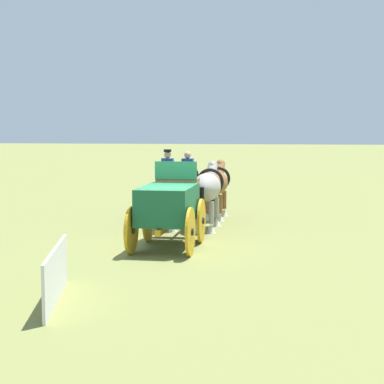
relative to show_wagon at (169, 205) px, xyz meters
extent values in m
plane|color=olive|center=(-0.16, 0.00, -1.26)|extent=(220.00, 220.00, 0.00)
cube|color=#195B38|center=(-0.16, 0.00, 0.04)|extent=(2.62, 1.51, 1.05)
cube|color=brown|center=(1.38, -0.03, 0.61)|extent=(0.58, 1.33, 0.12)
cube|color=#195B38|center=(1.78, -0.03, -0.13)|extent=(0.26, 1.18, 0.60)
cube|color=#195B38|center=(1.08, -0.02, 0.94)|extent=(0.09, 1.32, 0.55)
cube|color=gold|center=(-0.16, 0.00, -0.58)|extent=(2.85, 0.21, 0.16)
cylinder|color=gold|center=(0.89, 0.82, -0.58)|extent=(1.35, 0.11, 1.35)
cylinder|color=black|center=(0.89, 0.82, -0.58)|extent=(0.20, 0.18, 0.20)
cylinder|color=gold|center=(0.86, -0.85, -0.58)|extent=(1.35, 0.11, 1.35)
cylinder|color=black|center=(0.86, -0.85, -0.58)|extent=(0.20, 0.18, 0.20)
cylinder|color=gold|center=(-1.18, 0.85, -0.58)|extent=(1.35, 0.11, 1.35)
cylinder|color=black|center=(-1.18, 0.85, -0.58)|extent=(0.20, 0.18, 0.20)
cylinder|color=gold|center=(-1.21, -0.81, -0.58)|extent=(1.35, 0.11, 1.35)
cylinder|color=black|center=(-1.21, -0.81, -0.58)|extent=(0.20, 0.18, 0.20)
cylinder|color=brown|center=(2.43, -0.05, -0.53)|extent=(2.60, 0.15, 0.10)
cube|color=#BCB293|center=(1.51, 0.29, 0.75)|extent=(0.41, 0.33, 0.16)
cube|color=#334C99|center=(1.39, 0.30, 1.02)|extent=(0.25, 0.36, 0.55)
sphere|color=tan|center=(1.39, 0.30, 1.41)|extent=(0.22, 0.22, 0.22)
cylinder|color=black|center=(1.39, 0.30, 1.54)|extent=(0.24, 0.24, 0.08)
cube|color=slate|center=(1.49, -0.35, 0.75)|extent=(0.41, 0.33, 0.16)
cube|color=#334C99|center=(1.37, -0.35, 1.02)|extent=(0.25, 0.36, 0.55)
sphere|color=tan|center=(1.37, -0.35, 1.41)|extent=(0.22, 0.22, 0.22)
ellipsoid|color=#331E14|center=(3.34, 0.59, 0.15)|extent=(2.02, 0.91, 0.87)
cylinder|color=#331E14|center=(4.05, 0.81, -0.59)|extent=(0.18, 0.18, 0.72)
cone|color=silver|center=(4.05, 0.81, -1.10)|extent=(0.30, 0.30, 0.31)
cylinder|color=#331E14|center=(4.04, 0.33, -0.59)|extent=(0.18, 0.18, 0.72)
cone|color=silver|center=(4.04, 0.33, -1.10)|extent=(0.30, 0.30, 0.31)
cylinder|color=#331E14|center=(2.65, 0.84, -0.59)|extent=(0.18, 0.18, 0.72)
cone|color=silver|center=(2.65, 0.84, -1.10)|extent=(0.30, 0.30, 0.31)
cylinder|color=#331E14|center=(2.64, 0.36, -0.59)|extent=(0.18, 0.18, 0.72)
cone|color=silver|center=(2.64, 0.36, -1.10)|extent=(0.30, 0.30, 0.31)
cylinder|color=#331E14|center=(4.61, 0.56, 0.53)|extent=(0.95, 0.38, 0.81)
ellipsoid|color=#331E14|center=(4.98, 0.55, 0.79)|extent=(0.60, 0.27, 0.32)
cube|color=silver|center=(5.26, 0.55, 0.79)|extent=(0.06, 0.10, 0.24)
torus|color=black|center=(4.24, 0.57, 0.25)|extent=(0.14, 0.90, 0.90)
cylinder|color=black|center=(2.29, 0.61, -0.15)|extent=(0.14, 0.14, 0.80)
ellipsoid|color=#9E998E|center=(3.32, -0.71, 0.21)|extent=(2.10, 1.00, 0.96)
cylinder|color=#9E998E|center=(4.05, -0.46, -0.57)|extent=(0.18, 0.18, 0.74)
cone|color=silver|center=(4.05, -0.46, -1.10)|extent=(0.30, 0.30, 0.32)
cylinder|color=#9E998E|center=(4.04, -0.99, -0.57)|extent=(0.18, 0.18, 0.74)
cone|color=silver|center=(4.04, -0.99, -1.10)|extent=(0.30, 0.30, 0.32)
cylinder|color=#9E998E|center=(2.59, -0.43, -0.57)|extent=(0.18, 0.18, 0.74)
cone|color=silver|center=(2.59, -0.43, -1.10)|extent=(0.30, 0.30, 0.32)
cylinder|color=#9E998E|center=(2.58, -0.96, -0.57)|extent=(0.18, 0.18, 0.74)
cone|color=silver|center=(2.58, -0.96, -1.10)|extent=(0.30, 0.30, 0.32)
cylinder|color=#9E998E|center=(4.62, -0.74, 0.62)|extent=(0.95, 0.38, 0.81)
ellipsoid|color=#9E998E|center=(4.99, -0.75, 0.87)|extent=(0.60, 0.27, 0.32)
cube|color=silver|center=(5.27, -0.75, 0.87)|extent=(0.06, 0.10, 0.24)
torus|color=black|center=(4.25, -0.73, 0.31)|extent=(0.14, 0.99, 0.99)
cylinder|color=black|center=(2.23, -0.69, -0.09)|extent=(0.14, 0.14, 0.80)
ellipsoid|color=#9E998E|center=(5.94, 0.54, 0.24)|extent=(2.07, 0.99, 0.95)
cylinder|color=#9E998E|center=(6.67, 0.78, -0.55)|extent=(0.18, 0.18, 0.76)
cone|color=silver|center=(6.67, 0.78, -1.09)|extent=(0.30, 0.30, 0.33)
cylinder|color=#9E998E|center=(6.66, 0.26, -0.55)|extent=(0.18, 0.18, 0.76)
cone|color=silver|center=(6.66, 0.26, -1.09)|extent=(0.30, 0.30, 0.33)
cylinder|color=#9E998E|center=(5.23, 0.81, -0.55)|extent=(0.18, 0.18, 0.76)
cone|color=silver|center=(5.23, 0.81, -1.09)|extent=(0.30, 0.30, 0.33)
cylinder|color=#9E998E|center=(5.22, 0.29, -0.55)|extent=(0.18, 0.18, 0.76)
cone|color=silver|center=(5.22, 0.29, -1.09)|extent=(0.30, 0.30, 0.33)
cylinder|color=#9E998E|center=(7.23, 0.51, 0.64)|extent=(0.95, 0.38, 0.81)
ellipsoid|color=#9E998E|center=(7.60, 0.51, 0.90)|extent=(0.60, 0.27, 0.32)
cube|color=silver|center=(7.88, 0.50, 0.90)|extent=(0.06, 0.10, 0.24)
torus|color=black|center=(6.87, 0.52, 0.34)|extent=(0.14, 0.98, 0.97)
cylinder|color=black|center=(4.86, 0.56, -0.06)|extent=(0.14, 0.14, 0.80)
ellipsoid|color=brown|center=(5.92, -0.76, 0.13)|extent=(1.97, 0.95, 0.91)
cylinder|color=brown|center=(6.60, -0.53, -0.60)|extent=(0.18, 0.18, 0.70)
cone|color=silver|center=(6.60, -0.53, -1.11)|extent=(0.30, 0.30, 0.30)
cylinder|color=brown|center=(6.60, -1.03, -0.60)|extent=(0.18, 0.18, 0.70)
cone|color=silver|center=(6.60, -1.03, -1.11)|extent=(0.30, 0.30, 0.30)
cylinder|color=brown|center=(5.24, -0.50, -0.60)|extent=(0.18, 0.18, 0.70)
cone|color=silver|center=(5.24, -0.50, -1.11)|extent=(0.30, 0.30, 0.30)
cylinder|color=brown|center=(5.23, -1.00, -0.60)|extent=(0.18, 0.18, 0.70)
cone|color=silver|center=(5.23, -1.00, -1.11)|extent=(0.30, 0.30, 0.30)
cylinder|color=brown|center=(7.16, -0.79, 0.53)|extent=(0.95, 0.38, 0.81)
ellipsoid|color=brown|center=(7.53, -0.79, 0.79)|extent=(0.60, 0.27, 0.32)
cube|color=silver|center=(7.81, -0.80, 0.79)|extent=(0.06, 0.10, 0.24)
torus|color=black|center=(6.80, -0.78, 0.23)|extent=(0.14, 0.94, 0.94)
cylinder|color=black|center=(4.89, -0.74, -0.17)|extent=(0.14, 0.14, 0.80)
cube|color=silver|center=(-5.98, 1.26, -0.71)|extent=(3.14, 0.76, 1.10)
camera|label=1|loc=(-17.82, -3.25, 2.28)|focal=58.09mm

